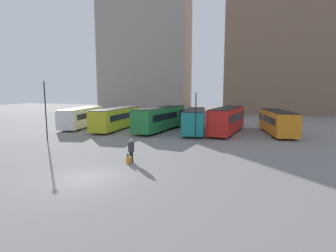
{
  "coord_description": "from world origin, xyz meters",
  "views": [
    {
      "loc": [
        8.93,
        -13.68,
        5.29
      ],
      "look_at": [
        1.53,
        13.09,
        1.57
      ],
      "focal_mm": 28.0,
      "sensor_mm": 36.0,
      "label": 1
    }
  ],
  "objects_px": {
    "bus_1": "(118,117)",
    "bus_2": "(161,118)",
    "bus_5": "(277,121)",
    "lamp_post_1": "(196,112)",
    "bus_4": "(227,119)",
    "lamp_post_0": "(45,106)",
    "traveler": "(131,148)",
    "bus_0": "(82,117)",
    "bus_3": "(195,120)",
    "suitcase": "(129,160)"
  },
  "relations": [
    {
      "from": "bus_1",
      "to": "bus_2",
      "type": "distance_m",
      "value": 6.25
    },
    {
      "from": "bus_5",
      "to": "lamp_post_1",
      "type": "height_order",
      "value": "lamp_post_1"
    },
    {
      "from": "bus_2",
      "to": "bus_4",
      "type": "xyz_separation_m",
      "value": [
        8.73,
        0.36,
        0.04
      ]
    },
    {
      "from": "bus_1",
      "to": "lamp_post_1",
      "type": "distance_m",
      "value": 13.51
    },
    {
      "from": "bus_5",
      "to": "lamp_post_1",
      "type": "relative_size",
      "value": 1.87
    },
    {
      "from": "bus_2",
      "to": "bus_5",
      "type": "height_order",
      "value": "bus_2"
    },
    {
      "from": "lamp_post_0",
      "to": "bus_4",
      "type": "bearing_deg",
      "value": 29.94
    },
    {
      "from": "bus_4",
      "to": "traveler",
      "type": "xyz_separation_m",
      "value": [
        -6.2,
        -16.25,
        -0.69
      ]
    },
    {
      "from": "bus_0",
      "to": "bus_1",
      "type": "xyz_separation_m",
      "value": [
        5.83,
        -0.03,
        0.06
      ]
    },
    {
      "from": "bus_1",
      "to": "traveler",
      "type": "bearing_deg",
      "value": -151.38
    },
    {
      "from": "bus_3",
      "to": "bus_2",
      "type": "bearing_deg",
      "value": 78.15
    },
    {
      "from": "bus_4",
      "to": "lamp_post_1",
      "type": "xyz_separation_m",
      "value": [
        -2.99,
        -6.5,
        1.34
      ]
    },
    {
      "from": "bus_5",
      "to": "lamp_post_0",
      "type": "distance_m",
      "value": 26.91
    },
    {
      "from": "bus_4",
      "to": "traveler",
      "type": "distance_m",
      "value": 17.41
    },
    {
      "from": "suitcase",
      "to": "lamp_post_0",
      "type": "distance_m",
      "value": 14.15
    },
    {
      "from": "bus_1",
      "to": "suitcase",
      "type": "relative_size",
      "value": 14.68
    },
    {
      "from": "traveler",
      "to": "lamp_post_1",
      "type": "relative_size",
      "value": 0.34
    },
    {
      "from": "bus_2",
      "to": "lamp_post_0",
      "type": "relative_size",
      "value": 1.77
    },
    {
      "from": "lamp_post_0",
      "to": "bus_1",
      "type": "bearing_deg",
      "value": 71.31
    },
    {
      "from": "bus_0",
      "to": "bus_1",
      "type": "relative_size",
      "value": 0.89
    },
    {
      "from": "bus_5",
      "to": "suitcase",
      "type": "bearing_deg",
      "value": 137.44
    },
    {
      "from": "bus_2",
      "to": "bus_3",
      "type": "bearing_deg",
      "value": -85.71
    },
    {
      "from": "bus_1",
      "to": "bus_5",
      "type": "distance_m",
      "value": 20.97
    },
    {
      "from": "bus_2",
      "to": "bus_3",
      "type": "relative_size",
      "value": 1.14
    },
    {
      "from": "bus_3",
      "to": "lamp_post_0",
      "type": "distance_m",
      "value": 17.52
    },
    {
      "from": "lamp_post_1",
      "to": "bus_1",
      "type": "bearing_deg",
      "value": 153.14
    },
    {
      "from": "traveler",
      "to": "lamp_post_1",
      "type": "xyz_separation_m",
      "value": [
        3.21,
        9.75,
        2.03
      ]
    },
    {
      "from": "bus_2",
      "to": "bus_3",
      "type": "distance_m",
      "value": 4.69
    },
    {
      "from": "bus_1",
      "to": "bus_2",
      "type": "height_order",
      "value": "bus_2"
    },
    {
      "from": "suitcase",
      "to": "lamp_post_1",
      "type": "bearing_deg",
      "value": 6.83
    },
    {
      "from": "bus_1",
      "to": "bus_2",
      "type": "xyz_separation_m",
      "value": [
        6.24,
        0.08,
        0.11
      ]
    },
    {
      "from": "bus_0",
      "to": "lamp_post_1",
      "type": "bearing_deg",
      "value": -117.65
    },
    {
      "from": "bus_0",
      "to": "bus_4",
      "type": "distance_m",
      "value": 20.81
    },
    {
      "from": "bus_2",
      "to": "bus_5",
      "type": "distance_m",
      "value": 14.73
    },
    {
      "from": "suitcase",
      "to": "lamp_post_1",
      "type": "height_order",
      "value": "lamp_post_1"
    },
    {
      "from": "traveler",
      "to": "lamp_post_0",
      "type": "height_order",
      "value": "lamp_post_0"
    },
    {
      "from": "bus_3",
      "to": "bus_4",
      "type": "xyz_separation_m",
      "value": [
        4.06,
        0.78,
        0.13
      ]
    },
    {
      "from": "bus_0",
      "to": "bus_3",
      "type": "bearing_deg",
      "value": -100.04
    },
    {
      "from": "bus_5",
      "to": "bus_0",
      "type": "bearing_deg",
      "value": 84.49
    },
    {
      "from": "bus_1",
      "to": "lamp_post_0",
      "type": "xyz_separation_m",
      "value": [
        -3.44,
        -10.17,
        2.14
      ]
    },
    {
      "from": "bus_0",
      "to": "lamp_post_1",
      "type": "height_order",
      "value": "lamp_post_1"
    },
    {
      "from": "bus_0",
      "to": "bus_4",
      "type": "xyz_separation_m",
      "value": [
        20.8,
        0.4,
        0.2
      ]
    },
    {
      "from": "bus_0",
      "to": "bus_4",
      "type": "relative_size",
      "value": 0.96
    },
    {
      "from": "bus_0",
      "to": "traveler",
      "type": "height_order",
      "value": "bus_0"
    },
    {
      "from": "suitcase",
      "to": "bus_2",
      "type": "bearing_deg",
      "value": 32.87
    },
    {
      "from": "lamp_post_1",
      "to": "bus_3",
      "type": "bearing_deg",
      "value": 100.59
    },
    {
      "from": "bus_1",
      "to": "bus_4",
      "type": "relative_size",
      "value": 1.08
    },
    {
      "from": "traveler",
      "to": "lamp_post_1",
      "type": "height_order",
      "value": "lamp_post_1"
    },
    {
      "from": "bus_3",
      "to": "bus_5",
      "type": "xyz_separation_m",
      "value": [
        10.03,
        1.35,
        -0.04
      ]
    },
    {
      "from": "bus_1",
      "to": "lamp_post_0",
      "type": "relative_size",
      "value": 1.83
    }
  ]
}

